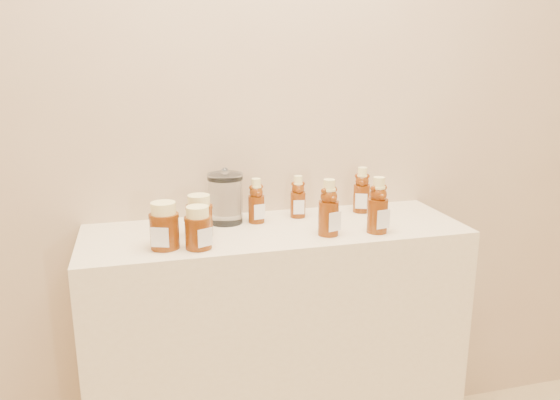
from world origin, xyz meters
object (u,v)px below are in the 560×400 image
object	(u,v)px
bear_bottle_front_left	(329,204)
glass_canister	(226,196)
display_table	(276,355)
bear_bottle_back_left	(256,198)
honey_jar_left	(164,225)

from	to	relation	value
bear_bottle_front_left	glass_canister	xyz separation A→B (m)	(-0.28, 0.21, -0.01)
glass_canister	bear_bottle_front_left	bearing A→B (deg)	-36.32
display_table	bear_bottle_back_left	distance (m)	0.54
bear_bottle_back_left	bear_bottle_front_left	bearing A→B (deg)	-54.86
bear_bottle_back_left	honey_jar_left	bearing A→B (deg)	-159.71
bear_bottle_front_left	bear_bottle_back_left	bearing A→B (deg)	117.09
bear_bottle_front_left	glass_canister	size ratio (longest dim) A/B	1.10
bear_bottle_front_left	glass_canister	distance (m)	0.35
honey_jar_left	glass_canister	bearing A→B (deg)	65.40
glass_canister	bear_bottle_back_left	bearing A→B (deg)	-12.96
bear_bottle_back_left	glass_canister	bearing A→B (deg)	157.24
bear_bottle_back_left	honey_jar_left	size ratio (longest dim) A/B	1.23
display_table	glass_canister	distance (m)	0.57
display_table	bear_bottle_front_left	bearing A→B (deg)	-36.92
glass_canister	honey_jar_left	bearing A→B (deg)	-136.26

